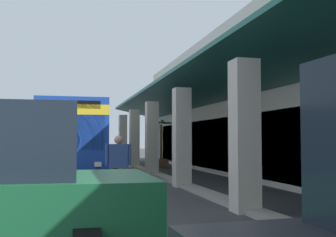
{
  "coord_description": "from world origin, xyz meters",
  "views": [
    {
      "loc": [
        18.05,
        0.04,
        1.58
      ],
      "look_at": [
        2.39,
        3.84,
        2.43
      ],
      "focal_mm": 44.35,
      "sensor_mm": 36.0,
      "label": 1
    }
  ],
  "objects": [
    {
      "name": "ground",
      "position": [
        0.0,
        8.0,
        0.0
      ],
      "size": [
        120.0,
        120.0,
        0.0
      ],
      "primitive_type": "plane",
      "color": "#38383A"
    },
    {
      "name": "pedestrian",
      "position": [
        6.91,
        1.37,
        0.97
      ],
      "size": [
        0.35,
        0.68,
        1.71
      ],
      "color": "#726651",
      "rests_on": "ground"
    },
    {
      "name": "transit_bus",
      "position": [
        -2.1,
        0.15,
        1.85
      ],
      "size": [
        11.22,
        2.89,
        3.34
      ],
      "color": "#193D9E",
      "rests_on": "ground"
    },
    {
      "name": "curb_strip",
      "position": [
        1.74,
        3.95,
        0.06
      ],
      "size": [
        37.35,
        0.5,
        0.12
      ],
      "primitive_type": "cube",
      "color": "#9E998E",
      "rests_on": "ground"
    },
    {
      "name": "potted_palm",
      "position": [
        -5.54,
        5.34,
        0.82
      ],
      "size": [
        1.66,
        1.59,
        2.83
      ],
      "color": "brown",
      "rests_on": "ground"
    }
  ]
}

